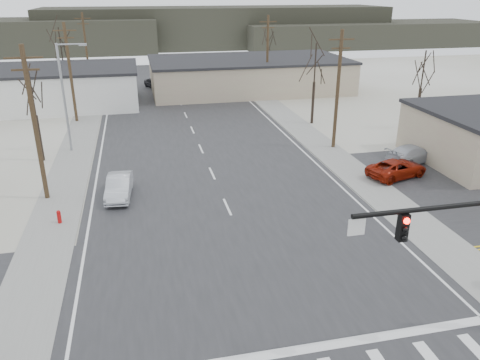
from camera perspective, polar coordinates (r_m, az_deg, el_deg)
The scene contains 26 objects.
ground at distance 23.29m, azimuth 2.30°, elevation -11.73°, with size 140.00×140.00×0.00m, color white.
main_road at distance 36.40m, azimuth -3.68°, elevation 1.35°, with size 18.00×110.00×0.05m, color #252528.
cross_road at distance 23.28m, azimuth 2.30°, elevation -11.69°, with size 90.00×10.00×0.04m, color #252528.
sidewalk_left at distance 41.12m, azimuth -19.57°, elevation 2.57°, with size 3.00×90.00×0.06m, color gray.
sidewalk_right at distance 43.66m, azimuth 9.17°, elevation 4.72°, with size 3.00×90.00×0.06m, color gray.
fire_hydrant at distance 29.89m, azimuth -21.19°, elevation -4.20°, with size 0.24×0.24×0.87m.
building_left_far at distance 60.59m, azimuth -23.08°, elevation 10.35°, with size 22.30×12.30×4.50m.
building_right_far at distance 65.32m, azimuth 1.03°, elevation 12.75°, with size 26.30×14.30×4.30m.
upole_left_b at distance 32.25m, azimuth -23.76°, elevation 6.42°, with size 2.20×0.30×10.00m.
upole_left_c at distance 51.62m, azimuth -19.99°, elevation 12.34°, with size 2.20×0.30×10.00m.
upole_left_d at distance 71.34m, azimuth -18.25°, elevation 15.00°, with size 2.20×0.30×10.00m.
upole_right_a at distance 40.94m, azimuth 11.83°, elevation 10.88°, with size 2.20×0.30×10.00m.
upole_right_b at distance 61.41m, azimuth 3.36°, elevation 15.00°, with size 2.20×0.30×10.00m.
streetlight_main at distance 41.78m, azimuth -20.47°, elevation 9.99°, with size 2.40×0.25×9.00m.
tree_left_near at distance 40.19m, azimuth -23.96°, elevation 9.24°, with size 3.30×3.30×7.35m.
tree_right_mid at distance 48.48m, azimuth 9.15°, elevation 13.64°, with size 3.74×3.74×8.33m.
tree_left_far at distance 65.58m, azimuth -21.02°, elevation 15.03°, with size 3.96×3.96×8.82m.
tree_right_far at distance 73.79m, azimuth 3.48°, elevation 16.51°, with size 3.52×3.52×7.84m.
tree_lot at distance 49.38m, azimuth 21.42°, elevation 12.17°, with size 3.52×3.52×7.84m.
hill_center at distance 116.67m, azimuth -2.71°, elevation 18.13°, with size 80.00×18.00×9.00m, color #333026.
hill_right at distance 122.21m, azimuth 14.98°, elevation 16.81°, with size 60.00×18.00×5.50m, color #333026.
sedan_crossing at distance 32.28m, azimuth -14.52°, elevation -0.77°, with size 1.52×4.36×1.44m, color #A8ACB3.
car_far_a at distance 62.18m, azimuth -3.25°, elevation 11.06°, with size 2.39×5.89×1.71m, color black.
car_far_b at distance 68.24m, azimuth -10.53°, elevation 11.55°, with size 1.50×3.72×1.27m, color black.
car_parked_red at distance 36.47m, azimuth 18.59°, elevation 1.35°, with size 2.20×4.78×1.33m, color maroon.
car_parked_silver at distance 40.02m, azimuth 20.31°, elevation 3.02°, with size 1.98×4.88×1.42m, color #B5B9C1.
Camera 1 is at (-5.07, -18.62, 13.05)m, focal length 35.00 mm.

